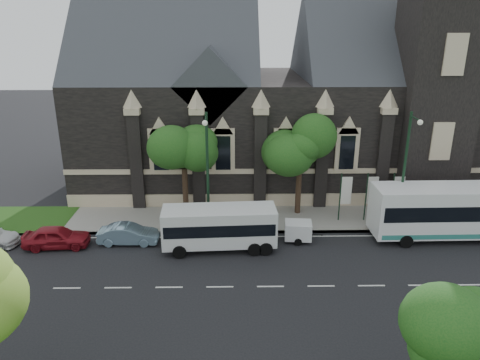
{
  "coord_description": "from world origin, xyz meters",
  "views": [
    {
      "loc": [
        -2.14,
        -22.86,
        14.87
      ],
      "look_at": [
        -1.72,
        6.0,
        4.57
      ],
      "focal_mm": 33.61,
      "sensor_mm": 36.0,
      "label": 1
    }
  ],
  "objects_px": {
    "street_lamp_near": "(406,167)",
    "banner_flag_center": "(370,193)",
    "tree_park_east": "(463,319)",
    "tree_walk_left": "(186,146)",
    "car_far_red": "(57,237)",
    "tree_walk_right": "(303,144)",
    "banner_flag_right": "(396,193)",
    "box_trailer": "(298,230)",
    "banner_flag_left": "(344,193)",
    "shuttle_bus": "(220,226)",
    "tour_coach": "(467,210)",
    "sedan": "(128,234)",
    "street_lamp_mid": "(207,168)"
  },
  "relations": [
    {
      "from": "street_lamp_near",
      "to": "banner_flag_center",
      "type": "height_order",
      "value": "street_lamp_near"
    },
    {
      "from": "tree_park_east",
      "to": "street_lamp_near",
      "type": "height_order",
      "value": "street_lamp_near"
    },
    {
      "from": "tree_walk_left",
      "to": "car_far_red",
      "type": "bearing_deg",
      "value": -147.17
    },
    {
      "from": "tree_walk_right",
      "to": "banner_flag_right",
      "type": "relative_size",
      "value": 1.95
    },
    {
      "from": "tree_walk_left",
      "to": "box_trailer",
      "type": "height_order",
      "value": "tree_walk_left"
    },
    {
      "from": "banner_flag_left",
      "to": "shuttle_bus",
      "type": "bearing_deg",
      "value": -156.01
    },
    {
      "from": "tree_walk_right",
      "to": "banner_flag_center",
      "type": "relative_size",
      "value": 1.95
    },
    {
      "from": "tree_park_east",
      "to": "banner_flag_center",
      "type": "bearing_deg",
      "value": 83.43
    },
    {
      "from": "street_lamp_near",
      "to": "banner_flag_center",
      "type": "xyz_separation_m",
      "value": [
        -1.71,
        1.91,
        -2.73
      ]
    },
    {
      "from": "street_lamp_near",
      "to": "tour_coach",
      "type": "bearing_deg",
      "value": -11.37
    },
    {
      "from": "street_lamp_near",
      "to": "sedan",
      "type": "bearing_deg",
      "value": -175.77
    },
    {
      "from": "banner_flag_right",
      "to": "car_far_red",
      "type": "height_order",
      "value": "banner_flag_right"
    },
    {
      "from": "tree_walk_right",
      "to": "street_lamp_near",
      "type": "xyz_separation_m",
      "value": [
        6.79,
        -3.62,
        -0.71
      ]
    },
    {
      "from": "shuttle_bus",
      "to": "box_trailer",
      "type": "bearing_deg",
      "value": 7.08
    },
    {
      "from": "street_lamp_mid",
      "to": "banner_flag_right",
      "type": "xyz_separation_m",
      "value": [
        14.29,
        1.91,
        -2.73
      ]
    },
    {
      "from": "tour_coach",
      "to": "car_far_red",
      "type": "height_order",
      "value": "tour_coach"
    },
    {
      "from": "tree_park_east",
      "to": "street_lamp_mid",
      "type": "distance_m",
      "value": 19.32
    },
    {
      "from": "box_trailer",
      "to": "tree_walk_right",
      "type": "bearing_deg",
      "value": 86.08
    },
    {
      "from": "tree_walk_right",
      "to": "box_trailer",
      "type": "distance_m",
      "value": 7.05
    },
    {
      "from": "banner_flag_right",
      "to": "car_far_red",
      "type": "xyz_separation_m",
      "value": [
        -24.69,
        -3.85,
        -1.62
      ]
    },
    {
      "from": "street_lamp_near",
      "to": "tour_coach",
      "type": "xyz_separation_m",
      "value": [
        4.44,
        -0.89,
        -2.99
      ]
    },
    {
      "from": "tree_walk_left",
      "to": "car_far_red",
      "type": "distance_m",
      "value": 11.38
    },
    {
      "from": "tree_walk_right",
      "to": "street_lamp_mid",
      "type": "height_order",
      "value": "street_lamp_mid"
    },
    {
      "from": "tree_walk_right",
      "to": "box_trailer",
      "type": "xyz_separation_m",
      "value": [
        -0.81,
        -4.9,
        -5.0
      ]
    },
    {
      "from": "street_lamp_mid",
      "to": "sedan",
      "type": "relative_size",
      "value": 2.15
    },
    {
      "from": "sedan",
      "to": "tree_walk_right",
      "type": "bearing_deg",
      "value": -67.43
    },
    {
      "from": "tree_walk_left",
      "to": "sedan",
      "type": "bearing_deg",
      "value": -126.75
    },
    {
      "from": "banner_flag_center",
      "to": "car_far_red",
      "type": "height_order",
      "value": "banner_flag_center"
    },
    {
      "from": "tree_park_east",
      "to": "banner_flag_right",
      "type": "xyz_separation_m",
      "value": [
        4.11,
        18.32,
        -2.24
      ]
    },
    {
      "from": "banner_flag_right",
      "to": "sedan",
      "type": "height_order",
      "value": "banner_flag_right"
    },
    {
      "from": "box_trailer",
      "to": "tree_walk_left",
      "type": "bearing_deg",
      "value": 154.68
    },
    {
      "from": "tree_park_east",
      "to": "shuttle_bus",
      "type": "distance_m",
      "value": 17.17
    },
    {
      "from": "banner_flag_center",
      "to": "sedan",
      "type": "xyz_separation_m",
      "value": [
        -17.86,
        -3.35,
        -1.69
      ]
    },
    {
      "from": "street_lamp_near",
      "to": "sedan",
      "type": "relative_size",
      "value": 2.15
    },
    {
      "from": "sedan",
      "to": "banner_flag_left",
      "type": "bearing_deg",
      "value": -77.11
    },
    {
      "from": "street_lamp_mid",
      "to": "shuttle_bus",
      "type": "relative_size",
      "value": 1.16
    },
    {
      "from": "banner_flag_center",
      "to": "banner_flag_right",
      "type": "xyz_separation_m",
      "value": [
        2.0,
        0.0,
        0.0
      ]
    },
    {
      "from": "tree_park_east",
      "to": "sedan",
      "type": "distance_m",
      "value": 22.08
    },
    {
      "from": "tree_walk_right",
      "to": "sedan",
      "type": "bearing_deg",
      "value": -158.38
    },
    {
      "from": "tree_park_east",
      "to": "car_far_red",
      "type": "height_order",
      "value": "tree_park_east"
    },
    {
      "from": "street_lamp_mid",
      "to": "banner_flag_center",
      "type": "xyz_separation_m",
      "value": [
        12.29,
        1.91,
        -2.73
      ]
    },
    {
      "from": "shuttle_bus",
      "to": "street_lamp_mid",
      "type": "bearing_deg",
      "value": 107.75
    },
    {
      "from": "street_lamp_mid",
      "to": "banner_flag_center",
      "type": "height_order",
      "value": "street_lamp_mid"
    },
    {
      "from": "banner_flag_right",
      "to": "shuttle_bus",
      "type": "distance_m",
      "value": 14.07
    },
    {
      "from": "tree_walk_right",
      "to": "street_lamp_mid",
      "type": "relative_size",
      "value": 0.87
    },
    {
      "from": "tour_coach",
      "to": "box_trailer",
      "type": "xyz_separation_m",
      "value": [
        -12.04,
        -0.39,
        -1.3
      ]
    },
    {
      "from": "street_lamp_near",
      "to": "sedan",
      "type": "height_order",
      "value": "street_lamp_near"
    },
    {
      "from": "tree_walk_right",
      "to": "banner_flag_right",
      "type": "xyz_separation_m",
      "value": [
        7.08,
        -1.71,
        -3.43
      ]
    },
    {
      "from": "tree_park_east",
      "to": "tree_walk_left",
      "type": "bearing_deg",
      "value": 120.87
    },
    {
      "from": "street_lamp_mid",
      "to": "box_trailer",
      "type": "xyz_separation_m",
      "value": [
        6.4,
        -1.28,
        -4.29
      ]
    }
  ]
}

